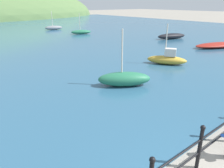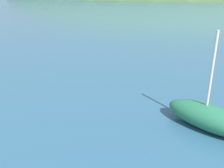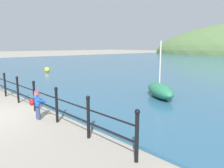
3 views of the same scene
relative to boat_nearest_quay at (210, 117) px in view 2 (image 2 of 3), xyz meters
name	(u,v)px [view 2 (image 2 of 3)]	position (x,y,z in m)	size (l,w,h in m)	color
water	(152,14)	(-2.67, 25.33, -0.40)	(80.00, 60.00, 0.10)	#2D5B7A
boat_nearest_quay	(210,117)	(0.00, 0.00, 0.00)	(2.53, 2.12, 2.66)	#287551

